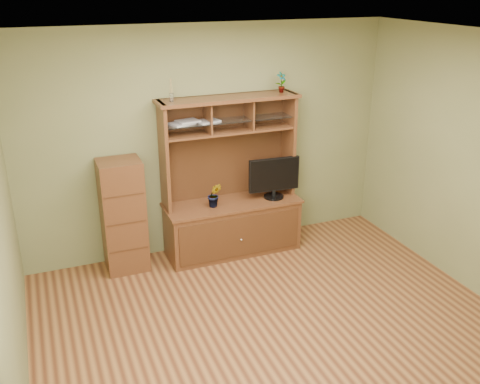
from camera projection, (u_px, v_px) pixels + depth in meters
room at (283, 201)px, 4.62m from camera, size 4.54×4.04×2.74m
media_hutch at (232, 211)px, 6.48m from camera, size 1.66×0.61×1.90m
monitor at (274, 177)px, 6.44m from camera, size 0.64×0.24×0.50m
orchid_plant at (214, 195)px, 6.22m from camera, size 0.20×0.18×0.30m
top_plant at (281, 82)px, 6.21m from camera, size 0.14×0.11×0.24m
reed_diffuser at (171, 92)px, 5.77m from camera, size 0.05×0.05×0.25m
magazines at (192, 122)px, 5.97m from camera, size 0.61×0.27×0.04m
side_cabinet at (123, 216)px, 6.02m from camera, size 0.47×0.43×1.31m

